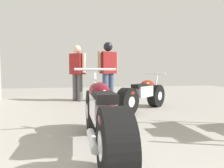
% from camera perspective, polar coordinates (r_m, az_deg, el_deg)
% --- Properties ---
extents(ground_plane, '(16.62, 16.62, 0.00)m').
position_cam_1_polar(ground_plane, '(3.59, 1.18, -11.21)').
color(ground_plane, gray).
extents(motorcycle_maroon_cruiser, '(0.61, 2.07, 0.97)m').
position_cam_1_polar(motorcycle_maroon_cruiser, '(2.31, -2.84, -9.42)').
color(motorcycle_maroon_cruiser, black).
rests_on(motorcycle_maroon_cruiser, ground_plane).
extents(motorcycle_black_naked, '(1.61, 1.36, 0.89)m').
position_cam_1_polar(motorcycle_black_naked, '(4.71, 8.78, -3.24)').
color(motorcycle_black_naked, black).
rests_on(motorcycle_black_naked, ground_plane).
extents(mechanic_in_blue, '(0.55, 0.59, 1.74)m').
position_cam_1_polar(mechanic_in_blue, '(6.25, -9.98, 4.09)').
color(mechanic_in_blue, '#4C4C4C').
rests_on(mechanic_in_blue, ground_plane).
extents(mechanic_with_helmet, '(0.71, 0.41, 1.83)m').
position_cam_1_polar(mechanic_with_helmet, '(6.12, -1.15, 5.22)').
color(mechanic_with_helmet, '#384766').
rests_on(mechanic_with_helmet, ground_plane).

